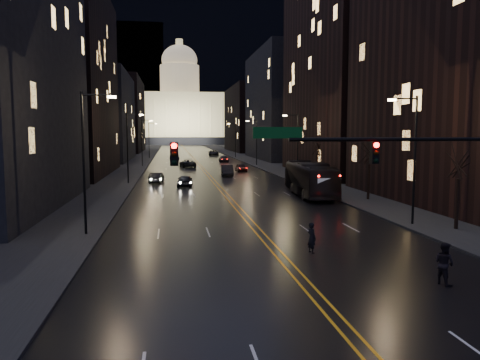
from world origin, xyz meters
name	(u,v)px	position (x,y,z in m)	size (l,w,h in m)	color
ground	(298,276)	(0.00, 0.00, 0.00)	(900.00, 900.00, 0.00)	black
road	(189,153)	(0.00, 130.00, 0.01)	(20.00, 320.00, 0.02)	black
sidewalk_left	(144,153)	(-14.00, 130.00, 0.08)	(8.00, 320.00, 0.16)	black
sidewalk_right	(232,152)	(14.00, 130.00, 0.08)	(8.00, 320.00, 0.16)	black
center_line	(189,153)	(0.00, 130.00, 0.03)	(0.62, 320.00, 0.01)	orange
building_left_mid	(66,82)	(-21.00, 54.00, 14.00)	(12.00, 30.00, 28.00)	black
building_left_far	(103,117)	(-21.00, 92.00, 10.00)	(12.00, 34.00, 20.00)	black
building_left_dist	(123,116)	(-21.00, 140.00, 12.00)	(12.00, 40.00, 24.00)	black
building_right_near	(464,72)	(21.00, 20.00, 12.00)	(12.00, 26.00, 24.00)	black
building_right_tall	(345,51)	(21.00, 50.00, 19.00)	(12.00, 30.00, 38.00)	black
building_right_mid	(281,106)	(21.00, 92.00, 13.00)	(12.00, 34.00, 26.00)	black
building_right_dist	(248,119)	(21.00, 140.00, 11.00)	(12.00, 40.00, 22.00)	black
mountain_ridge	(224,63)	(40.00, 380.00, 65.00)	(520.00, 60.00, 130.00)	black
capitol	(180,114)	(0.00, 250.00, 17.15)	(90.00, 50.00, 58.50)	black
traffic_signal	(424,163)	(5.91, 0.00, 5.10)	(17.29, 0.45, 7.00)	black
streetlamp_right_near	(412,153)	(10.81, 10.00, 5.08)	(2.13, 0.25, 9.00)	black
streetlamp_left_near	(87,156)	(-10.81, 10.00, 5.08)	(2.13, 0.25, 9.00)	black
streetlamp_right_mid	(297,143)	(10.81, 40.00, 5.08)	(2.13, 0.25, 9.00)	black
streetlamp_left_mid	(129,144)	(-10.81, 40.00, 5.08)	(2.13, 0.25, 9.00)	black
streetlamp_right_far	(256,140)	(10.81, 70.00, 5.08)	(2.13, 0.25, 9.00)	black
streetlamp_left_far	(143,140)	(-10.81, 70.00, 5.08)	(2.13, 0.25, 9.00)	black
streetlamp_right_dist	(235,138)	(10.81, 100.00, 5.08)	(2.13, 0.25, 9.00)	black
streetlamp_left_dist	(150,138)	(-10.81, 100.00, 5.08)	(2.13, 0.25, 9.00)	black
tree_right_near	(459,163)	(13.00, 8.00, 4.53)	(2.40, 2.40, 6.65)	black
tree_right_mid	(369,153)	(13.00, 22.00, 4.53)	(2.40, 2.40, 6.65)	black
tree_right_far	(317,148)	(13.00, 38.00, 4.53)	(2.40, 2.40, 6.65)	black
bus	(310,179)	(8.50, 26.26, 1.74)	(2.93, 12.52, 3.49)	black
oncoming_car_a	(185,181)	(-4.01, 36.40, 0.74)	(1.74, 4.31, 1.47)	black
oncoming_car_b	(156,178)	(-7.52, 40.80, 0.69)	(1.47, 4.20, 1.38)	black
oncoming_car_c	(188,163)	(-2.56, 67.66, 0.75)	(2.48, 5.39, 1.50)	black
oncoming_car_d	(174,157)	(-4.79, 91.24, 0.75)	(2.11, 5.20, 1.51)	black
receding_car_a	(227,170)	(2.72, 49.64, 0.82)	(1.74, 4.99, 1.64)	black
receding_car_b	(241,168)	(5.90, 56.46, 0.70)	(1.64, 4.08, 1.39)	black
receding_car_c	(224,159)	(5.84, 81.71, 0.70)	(1.96, 4.82, 1.40)	black
receding_car_d	(214,153)	(6.43, 112.61, 0.79)	(2.61, 5.66, 1.57)	black
pedestrian_a	(312,238)	(1.82, 3.88, 0.84)	(0.61, 0.40, 1.68)	black
pedestrian_b	(444,263)	(5.89, -2.00, 0.93)	(0.90, 0.49, 1.86)	black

